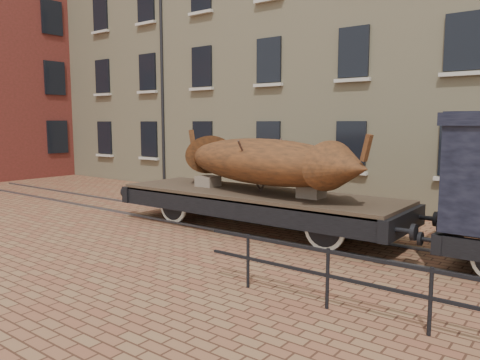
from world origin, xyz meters
The scene contains 5 objects.
ground centered at (0.00, 0.00, 0.00)m, with size 90.00×90.00×0.00m, color brown.
warehouse_cream centered at (3.00, 9.99, 7.00)m, with size 40.00×10.19×14.00m.
rail_track centered at (0.00, 0.00, 0.03)m, with size 30.00×1.52×0.06m.
flatcar_wagon centered at (0.44, 0.00, 0.87)m, with size 9.28×2.52×1.40m.
iron_boat centered at (0.62, 0.00, 1.96)m, with size 7.09×3.40×1.69m.
Camera 1 is at (7.92, -10.44, 3.01)m, focal length 35.00 mm.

